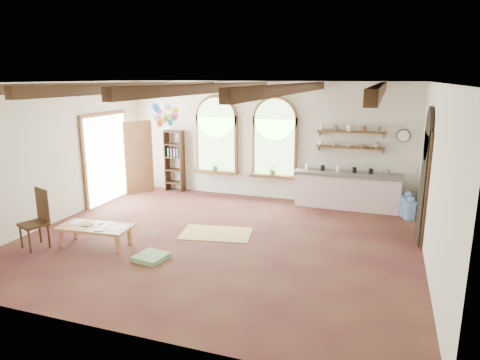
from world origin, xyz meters
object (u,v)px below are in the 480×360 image
at_px(kitchen_counter, 347,190).
at_px(balloon_cluster, 164,115).
at_px(side_chair, 36,231).
at_px(coffee_table, 95,228).

distance_m(kitchen_counter, balloon_cluster, 5.14).
bearing_deg(side_chair, balloon_cluster, 77.61).
height_order(kitchen_counter, side_chair, side_chair).
xyz_separation_m(kitchen_counter, coffee_table, (-4.50, -4.27, -0.11)).
bearing_deg(balloon_cluster, kitchen_counter, 10.89).
bearing_deg(kitchen_counter, side_chair, -139.53).
xyz_separation_m(kitchen_counter, balloon_cluster, (-4.71, -0.91, 1.85)).
bearing_deg(kitchen_counter, coffee_table, -136.51).
xyz_separation_m(side_chair, balloon_cluster, (0.84, 3.83, 1.99)).
height_order(side_chair, balloon_cluster, balloon_cluster).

